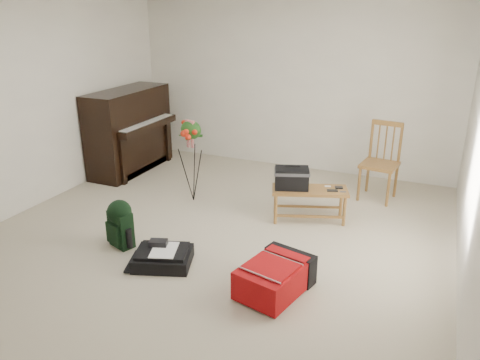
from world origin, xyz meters
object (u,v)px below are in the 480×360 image
at_px(dining_chair, 380,162).
at_px(black_duffel, 163,257).
at_px(green_backpack, 120,221).
at_px(flower_stand, 192,161).
at_px(bench, 298,180).
at_px(red_suitcase, 277,274).
at_px(piano, 130,132).

xyz_separation_m(dining_chair, black_duffel, (-1.70, -2.62, -0.41)).
bearing_deg(green_backpack, flower_stand, 106.07).
bearing_deg(flower_stand, green_backpack, -78.48).
xyz_separation_m(dining_chair, flower_stand, (-2.22, -1.06, 0.05)).
bearing_deg(bench, flower_stand, 161.84).
distance_m(green_backpack, flower_stand, 1.44).
relative_size(bench, flower_stand, 0.86).
bearing_deg(black_duffel, bench, 41.46).
height_order(dining_chair, green_backpack, dining_chair).
xyz_separation_m(bench, red_suitcase, (0.29, -1.56, -0.32)).
bearing_deg(black_duffel, red_suitcase, -17.42).
height_order(bench, green_backpack, bench).
distance_m(black_duffel, flower_stand, 1.71).
bearing_deg(piano, dining_chair, 5.34).
distance_m(dining_chair, flower_stand, 2.46).
relative_size(piano, green_backpack, 2.85).
bearing_deg(dining_chair, bench, -120.34).
relative_size(bench, dining_chair, 0.93).
height_order(black_duffel, flower_stand, flower_stand).
xyz_separation_m(red_suitcase, green_backpack, (-1.79, 0.11, 0.13)).
relative_size(red_suitcase, black_duffel, 1.18).
relative_size(bench, red_suitcase, 1.21).
relative_size(piano, flower_stand, 1.35).
bearing_deg(green_backpack, bench, 63.76).
xyz_separation_m(bench, black_duffel, (-0.90, -1.60, -0.40)).
distance_m(bench, flower_stand, 1.42).
distance_m(bench, black_duffel, 1.88).
xyz_separation_m(piano, bench, (2.89, -0.68, -0.12)).
xyz_separation_m(bench, green_backpack, (-1.51, -1.45, -0.19)).
bearing_deg(green_backpack, dining_chair, 66.82).
bearing_deg(bench, black_duffel, -138.85).
bearing_deg(black_duffel, piano, 111.88).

